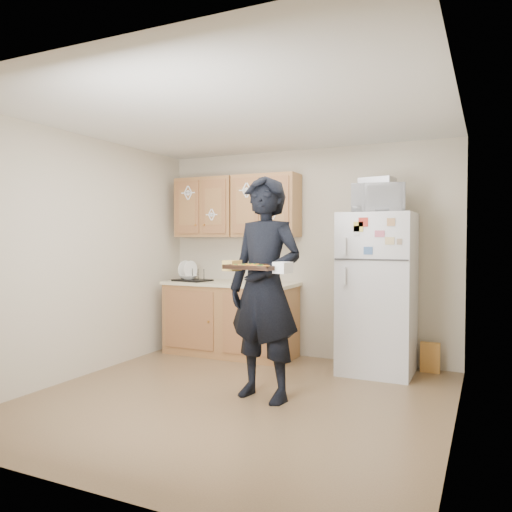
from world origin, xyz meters
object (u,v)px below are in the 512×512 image
at_px(microwave, 378,199).
at_px(dish_rack, 192,274).
at_px(baking_tray, 256,268).
at_px(refrigerator, 377,293).
at_px(person, 265,288).

distance_m(microwave, dish_rack, 2.45).
height_order(microwave, dish_rack, microwave).
bearing_deg(dish_rack, baking_tray, -44.01).
bearing_deg(dish_rack, refrigerator, 1.08).
distance_m(person, baking_tray, 0.36).
bearing_deg(baking_tray, dish_rack, 146.74).
relative_size(baking_tray, microwave, 0.85).
distance_m(refrigerator, person, 1.50).
bearing_deg(person, dish_rack, 151.69).
bearing_deg(refrigerator, person, -119.12).
distance_m(refrigerator, baking_tray, 1.77).
height_order(person, dish_rack, person).
xyz_separation_m(person, baking_tray, (0.06, -0.29, 0.20)).
bearing_deg(person, baking_tray, -68.50).
xyz_separation_m(refrigerator, person, (-0.73, -1.31, 0.14)).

